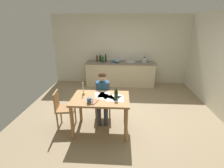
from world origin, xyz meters
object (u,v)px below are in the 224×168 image
object	(u,v)px
stovetop_kettle	(145,60)
bottle_sauce	(106,58)
bottle_wine_red	(103,59)
teacup_on_counter	(113,61)
chair_at_table	(103,98)
chair_side_empty	(63,108)
coffee_mug	(89,101)
book_magazine	(93,102)
wine_bottle_on_table	(116,95)
candlestick	(83,91)
sink_unit	(131,62)
dining_table	(101,103)
bottle_oil	(97,59)
wine_glass_near_sink	(122,58)
mixing_bowl	(117,61)
person_seated	(103,93)
bottle_vinegar	(100,58)
wine_glass_back_left	(116,58)
wine_glass_by_kettle	(119,58)

from	to	relation	value
stovetop_kettle	bottle_sauce	bearing A→B (deg)	-179.66
bottle_wine_red	teacup_on_counter	xyz separation A→B (m)	(0.37, -0.08, -0.06)
chair_at_table	chair_side_empty	xyz separation A→B (m)	(-0.83, -0.58, 0.01)
coffee_mug	book_magazine	bearing A→B (deg)	41.45
coffee_mug	stovetop_kettle	size ratio (longest dim) A/B	0.57
book_magazine	wine_bottle_on_table	xyz separation A→B (m)	(0.46, 0.13, 0.10)
candlestick	sink_unit	size ratio (longest dim) A/B	0.80
bottle_wine_red	wine_bottle_on_table	bearing A→B (deg)	-78.47
dining_table	coffee_mug	bearing A→B (deg)	-124.72
chair_at_table	bottle_oil	distance (m)	2.48
wine_glass_near_sink	mixing_bowl	bearing A→B (deg)	-131.23
book_magazine	bottle_oil	world-z (taller)	bottle_oil
chair_at_table	book_magazine	distance (m)	0.93
person_seated	mixing_bowl	bearing A→B (deg)	83.67
chair_at_table	candlestick	size ratio (longest dim) A/B	3.03
stovetop_kettle	wine_glass_near_sink	xyz separation A→B (m)	(-0.84, 0.15, 0.01)
sink_unit	teacup_on_counter	distance (m)	0.69
dining_table	wine_bottle_on_table	world-z (taller)	wine_bottle_on_table
coffee_mug	candlestick	distance (m)	0.45
bottle_vinegar	wine_glass_near_sink	size ratio (longest dim) A/B	1.71
bottle_sauce	sink_unit	bearing A→B (deg)	0.78
dining_table	wine_bottle_on_table	xyz separation A→B (m)	(0.33, -0.09, 0.23)
bottle_vinegar	bottle_wine_red	bearing A→B (deg)	-52.76
dining_table	person_seated	xyz separation A→B (m)	(-0.02, 0.50, 0.01)
dining_table	person_seated	size ratio (longest dim) A/B	1.01
stovetop_kettle	chair_at_table	bearing A→B (deg)	-119.17
person_seated	wine_glass_back_left	size ratio (longest dim) A/B	7.76
bottle_vinegar	mixing_bowl	bearing A→B (deg)	-11.23
chair_at_table	coffee_mug	bearing A→B (deg)	-99.63
candlestick	teacup_on_counter	bearing A→B (deg)	79.87
person_seated	bottle_oil	size ratio (longest dim) A/B	4.61
bottle_sauce	coffee_mug	bearing A→B (deg)	-90.10
bottle_sauce	teacup_on_counter	xyz separation A→B (m)	(0.27, -0.14, -0.08)
mixing_bowl	wine_glass_back_left	size ratio (longest dim) A/B	1.38
teacup_on_counter	coffee_mug	bearing A→B (deg)	-95.04
dining_table	stovetop_kettle	xyz separation A→B (m)	(1.26, 2.97, 0.33)
book_magazine	bottle_wine_red	world-z (taller)	bottle_wine_red
chair_side_empty	wine_bottle_on_table	size ratio (longest dim) A/B	3.59
bottle_wine_red	wine_glass_near_sink	distance (m)	0.74
bottle_vinegar	chair_at_table	bearing A→B (deg)	-81.47
coffee_mug	person_seated	bearing A→B (deg)	77.78
bottle_sauce	chair_side_empty	bearing A→B (deg)	-103.31
bottle_wine_red	mixing_bowl	world-z (taller)	bottle_wine_red
wine_glass_by_kettle	bottle_vinegar	bearing A→B (deg)	-173.79
chair_side_empty	sink_unit	size ratio (longest dim) A/B	2.44
wine_glass_by_kettle	teacup_on_counter	xyz separation A→B (m)	(-0.22, -0.30, -0.06)
dining_table	mixing_bowl	xyz separation A→B (m)	(0.25, 2.91, 0.28)
chair_at_table	bottle_wine_red	distance (m)	2.32
chair_at_table	book_magazine	world-z (taller)	chair_at_table
candlestick	wine_glass_back_left	distance (m)	3.04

